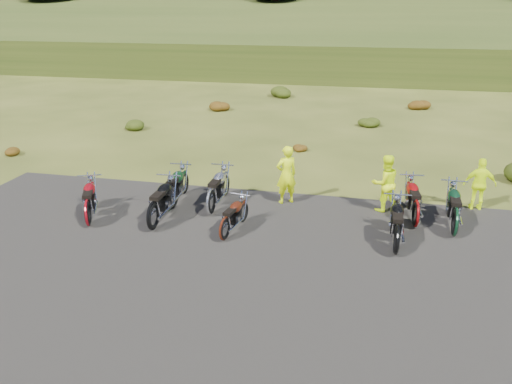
% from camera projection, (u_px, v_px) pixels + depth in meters
% --- Properties ---
extents(ground, '(300.00, 300.00, 0.00)m').
position_uv_depth(ground, '(265.00, 246.00, 13.17)').
color(ground, '#3B4316').
rests_on(ground, ground).
extents(gravel_pad, '(20.00, 12.00, 0.04)m').
position_uv_depth(gravel_pad, '(247.00, 286.00, 11.35)').
color(gravel_pad, black).
rests_on(gravel_pad, ground).
extents(hill_slope, '(300.00, 45.97, 9.37)m').
position_uv_depth(hill_slope, '(350.00, 57.00, 58.79)').
color(hill_slope, '#304316').
rests_on(hill_slope, ground).
extents(hill_plateau, '(300.00, 90.00, 9.17)m').
position_uv_depth(hill_plateau, '(362.00, 31.00, 113.53)').
color(hill_plateau, '#304316').
rests_on(hill_plateau, ground).
extents(shrub_0, '(0.77, 0.77, 0.45)m').
position_uv_depth(shrub_0, '(14.00, 150.00, 21.00)').
color(shrub_0, '#65290C').
rests_on(shrub_0, ground).
extents(shrub_1, '(1.03, 1.03, 0.61)m').
position_uv_depth(shrub_1, '(133.00, 123.00, 25.22)').
color(shrub_1, '#23350D').
rests_on(shrub_1, ground).
extents(shrub_2, '(1.30, 1.30, 0.77)m').
position_uv_depth(shrub_2, '(218.00, 105.00, 29.44)').
color(shrub_2, '#65290C').
rests_on(shrub_2, ground).
extents(shrub_3, '(1.56, 1.56, 0.92)m').
position_uv_depth(shrub_3, '(282.00, 91.00, 33.66)').
color(shrub_3, '#23350D').
rests_on(shrub_3, ground).
extents(shrub_4, '(0.77, 0.77, 0.45)m').
position_uv_depth(shrub_4, '(298.00, 146.00, 21.57)').
color(shrub_4, '#65290C').
rests_on(shrub_4, ground).
extents(shrub_5, '(1.03, 1.03, 0.61)m').
position_uv_depth(shrub_5, '(368.00, 121.00, 25.79)').
color(shrub_5, '#23350D').
rests_on(shrub_5, ground).
extents(shrub_6, '(1.30, 1.30, 0.77)m').
position_uv_depth(shrub_6, '(418.00, 103.00, 30.01)').
color(shrub_6, '#65290C').
rests_on(shrub_6, ground).
extents(motorcycle_0, '(0.81, 2.35, 1.22)m').
position_uv_depth(motorcycle_0, '(154.00, 230.00, 14.13)').
color(motorcycle_0, black).
rests_on(motorcycle_0, ground).
extents(motorcycle_1, '(1.55, 2.30, 1.15)m').
position_uv_depth(motorcycle_1, '(89.00, 226.00, 14.38)').
color(motorcycle_1, maroon).
rests_on(motorcycle_1, ground).
extents(motorcycle_2, '(0.82, 2.25, 1.16)m').
position_uv_depth(motorcycle_2, '(170.00, 211.00, 15.39)').
color(motorcycle_2, black).
rests_on(motorcycle_2, ground).
extents(motorcycle_3, '(0.78, 2.32, 1.21)m').
position_uv_depth(motorcycle_3, '(211.00, 215.00, 15.14)').
color(motorcycle_3, '#B3B3B8').
rests_on(motorcycle_3, ground).
extents(motorcycle_4, '(0.93, 1.94, 0.98)m').
position_uv_depth(motorcycle_4, '(225.00, 240.00, 13.51)').
color(motorcycle_4, '#46180B').
rests_on(motorcycle_4, ground).
extents(motorcycle_5, '(0.77, 2.27, 1.19)m').
position_uv_depth(motorcycle_5, '(395.00, 254.00, 12.76)').
color(motorcycle_5, black).
rests_on(motorcycle_5, ground).
extents(motorcycle_6, '(0.93, 2.29, 1.17)m').
position_uv_depth(motorcycle_6, '(414.00, 227.00, 14.31)').
color(motorcycle_6, maroon).
rests_on(motorcycle_6, ground).
extents(motorcycle_7, '(0.87, 2.33, 1.20)m').
position_uv_depth(motorcycle_7, '(453.00, 236.00, 13.75)').
color(motorcycle_7, black).
rests_on(motorcycle_7, ground).
extents(person_middle, '(0.82, 0.75, 1.87)m').
position_uv_depth(person_middle, '(286.00, 176.00, 15.69)').
color(person_middle, '#E3FF0D').
rests_on(person_middle, ground).
extents(person_right_a, '(1.06, 0.97, 1.77)m').
position_uv_depth(person_right_a, '(385.00, 184.00, 15.12)').
color(person_right_a, '#E3FF0D').
rests_on(person_right_a, ground).
extents(person_right_b, '(0.96, 0.42, 1.63)m').
position_uv_depth(person_right_b, '(480.00, 185.00, 15.23)').
color(person_right_b, '#E3FF0D').
rests_on(person_right_b, ground).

